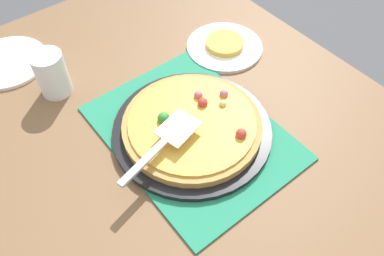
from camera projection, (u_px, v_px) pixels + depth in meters
ground_plane at (192, 251)px, 1.52m from camera, size 8.00×8.00×0.00m
dining_table at (192, 159)px, 1.03m from camera, size 1.40×1.00×0.75m
placemat at (192, 132)px, 0.94m from camera, size 0.48×0.36×0.01m
pizza_pan at (192, 130)px, 0.93m from camera, size 0.38×0.38×0.01m
pizza at (192, 124)px, 0.91m from camera, size 0.33×0.33×0.05m
plate_far_right at (224, 47)px, 1.13m from camera, size 0.22×0.22×0.01m
plate_side at (7, 62)px, 1.09m from camera, size 0.22×0.22×0.01m
served_slice_right at (225, 43)px, 1.12m from camera, size 0.11×0.11×0.02m
cup_far at (52, 74)px, 0.98m from camera, size 0.08×0.08×0.12m
pizza_server at (164, 142)px, 0.84m from camera, size 0.10×0.23×0.01m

